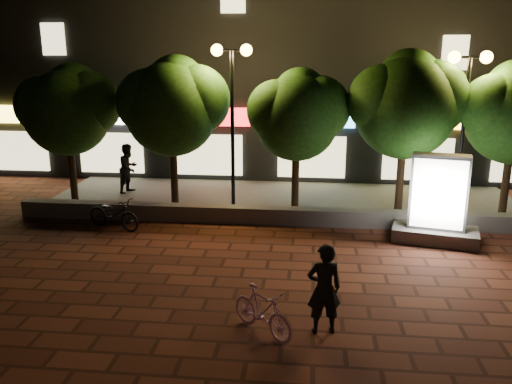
# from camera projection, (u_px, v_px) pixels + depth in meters

# --- Properties ---
(ground) EXTENTS (80.00, 80.00, 0.00)m
(ground) POSITION_uv_depth(u_px,v_px,m) (264.00, 279.00, 11.99)
(ground) COLOR #5C2A1D
(ground) RESTS_ON ground
(retaining_wall) EXTENTS (16.00, 0.45, 0.50)m
(retaining_wall) POSITION_uv_depth(u_px,v_px,m) (277.00, 216.00, 15.76)
(retaining_wall) COLOR slate
(retaining_wall) RESTS_ON ground
(sidewalk) EXTENTS (16.00, 5.00, 0.08)m
(sidewalk) POSITION_uv_depth(u_px,v_px,m) (281.00, 200.00, 18.22)
(sidewalk) COLOR slate
(sidewalk) RESTS_ON ground
(building_block) EXTENTS (28.00, 8.12, 11.30)m
(building_block) POSITION_uv_depth(u_px,v_px,m) (292.00, 53.00, 23.16)
(building_block) COLOR black
(building_block) RESTS_ON ground
(tree_far_left) EXTENTS (3.36, 2.80, 4.63)m
(tree_far_left) POSITION_uv_depth(u_px,v_px,m) (69.00, 107.00, 17.09)
(tree_far_left) COLOR #332113
(tree_far_left) RESTS_ON sidewalk
(tree_left) EXTENTS (3.60, 3.00, 4.89)m
(tree_left) POSITION_uv_depth(u_px,v_px,m) (173.00, 103.00, 16.69)
(tree_left) COLOR #332113
(tree_left) RESTS_ON sidewalk
(tree_mid) EXTENTS (3.24, 2.70, 4.50)m
(tree_mid) POSITION_uv_depth(u_px,v_px,m) (298.00, 112.00, 16.34)
(tree_mid) COLOR #332113
(tree_mid) RESTS_ON sidewalk
(tree_right) EXTENTS (3.72, 3.10, 5.07)m
(tree_right) POSITION_uv_depth(u_px,v_px,m) (407.00, 102.00, 15.91)
(tree_right) COLOR #332113
(tree_right) RESTS_ON sidewalk
(street_lamp_left) EXTENTS (1.26, 0.36, 5.18)m
(street_lamp_left) POSITION_uv_depth(u_px,v_px,m) (232.00, 85.00, 16.09)
(street_lamp_left) COLOR black
(street_lamp_left) RESTS_ON sidewalk
(street_lamp_right) EXTENTS (1.26, 0.36, 4.98)m
(street_lamp_right) POSITION_uv_depth(u_px,v_px,m) (467.00, 92.00, 15.40)
(street_lamp_right) COLOR black
(street_lamp_right) RESTS_ON sidewalk
(ad_kiosk) EXTENTS (2.43, 1.59, 2.42)m
(ad_kiosk) POSITION_uv_depth(u_px,v_px,m) (437.00, 207.00, 14.12)
(ad_kiosk) COLOR slate
(ad_kiosk) RESTS_ON ground
(scooter_pink) EXTENTS (1.41, 1.31, 0.90)m
(scooter_pink) POSITION_uv_depth(u_px,v_px,m) (262.00, 311.00, 9.55)
(scooter_pink) COLOR #CB85B0
(scooter_pink) RESTS_ON ground
(rider) EXTENTS (0.71, 0.54, 1.74)m
(rider) POSITION_uv_depth(u_px,v_px,m) (324.00, 289.00, 9.49)
(rider) COLOR black
(rider) RESTS_ON ground
(scooter_parked) EXTENTS (1.89, 1.20, 0.94)m
(scooter_parked) POSITION_uv_depth(u_px,v_px,m) (114.00, 214.00, 15.23)
(scooter_parked) COLOR black
(scooter_parked) RESTS_ON ground
(pedestrian) EXTENTS (0.90, 1.03, 1.78)m
(pedestrian) POSITION_uv_depth(u_px,v_px,m) (129.00, 168.00, 18.85)
(pedestrian) COLOR black
(pedestrian) RESTS_ON sidewalk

